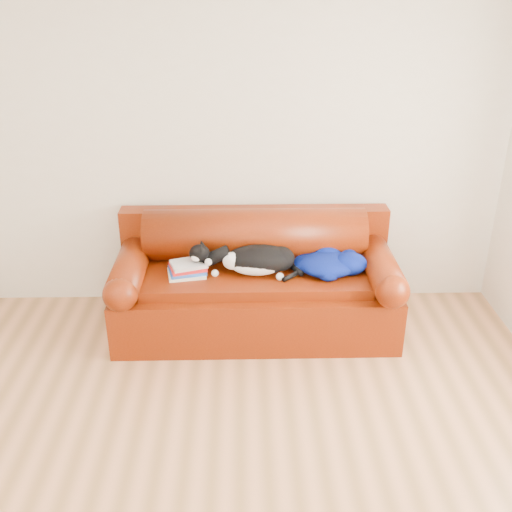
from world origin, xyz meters
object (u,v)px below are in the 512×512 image
at_px(blanket, 329,263).
at_px(cat, 258,260).
at_px(book_stack, 188,269).
at_px(sofa_base, 256,300).

bearing_deg(blanket, cat, -178.12).
relative_size(book_stack, cat, 0.41).
relative_size(book_stack, blanket, 0.51).
distance_m(book_stack, blanket, 1.05).
bearing_deg(blanket, sofa_base, 176.26).
relative_size(sofa_base, book_stack, 6.97).
height_order(book_stack, blanket, blanket).
xyz_separation_m(book_stack, cat, (0.52, 0.02, 0.05)).
height_order(sofa_base, cat, cat).
xyz_separation_m(sofa_base, blanket, (0.55, -0.04, 0.33)).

